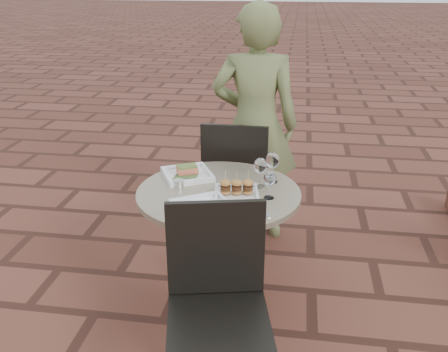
# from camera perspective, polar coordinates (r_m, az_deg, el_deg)

# --- Properties ---
(ground) EXTENTS (60.00, 60.00, 0.00)m
(ground) POSITION_cam_1_polar(r_m,az_deg,el_deg) (2.91, 1.46, -17.01)
(ground) COLOR brown
(ground) RESTS_ON ground
(cafe_table) EXTENTS (0.90, 0.90, 0.73)m
(cafe_table) POSITION_cam_1_polar(r_m,az_deg,el_deg) (2.84, -0.60, -6.23)
(cafe_table) COLOR gray
(cafe_table) RESTS_ON ground
(chair_far) EXTENTS (0.45, 0.45, 0.93)m
(chair_far) POSITION_cam_1_polar(r_m,az_deg,el_deg) (3.42, 1.41, 0.21)
(chair_far) COLOR black
(chair_far) RESTS_ON ground
(chair_near) EXTENTS (0.52, 0.52, 0.93)m
(chair_near) POSITION_cam_1_polar(r_m,az_deg,el_deg) (2.25, -0.78, -12.88)
(chair_near) COLOR black
(chair_near) RESTS_ON ground
(diner) EXTENTS (0.63, 0.43, 1.68)m
(diner) POSITION_cam_1_polar(r_m,az_deg,el_deg) (3.52, 3.56, 5.78)
(diner) COLOR #5C6537
(diner) RESTS_ON ground
(plate_salmon) EXTENTS (0.35, 0.35, 0.07)m
(plate_salmon) POSITION_cam_1_polar(r_m,az_deg,el_deg) (2.91, -4.23, 0.27)
(plate_salmon) COLOR white
(plate_salmon) RESTS_ON cafe_table
(plate_sliders) EXTENTS (0.26, 0.26, 0.15)m
(plate_sliders) POSITION_cam_1_polar(r_m,az_deg,el_deg) (2.65, 1.45, -1.69)
(plate_sliders) COLOR white
(plate_sliders) RESTS_ON cafe_table
(plate_tuna) EXTENTS (0.38, 0.38, 0.03)m
(plate_tuna) POSITION_cam_1_polar(r_m,az_deg,el_deg) (2.50, -2.44, -3.72)
(plate_tuna) COLOR white
(plate_tuna) RESTS_ON cafe_table
(wine_glass_right) EXTENTS (0.07, 0.07, 0.15)m
(wine_glass_right) POSITION_cam_1_polar(r_m,az_deg,el_deg) (2.62, 5.24, -0.36)
(wine_glass_right) COLOR white
(wine_glass_right) RESTS_ON cafe_table
(wine_glass_mid) EXTENTS (0.07, 0.07, 0.17)m
(wine_glass_mid) POSITION_cam_1_polar(r_m,az_deg,el_deg) (2.75, 4.17, 1.10)
(wine_glass_mid) COLOR white
(wine_glass_mid) RESTS_ON cafe_table
(wine_glass_far) EXTENTS (0.08, 0.08, 0.18)m
(wine_glass_far) POSITION_cam_1_polar(r_m,az_deg,el_deg) (2.81, 5.55, 1.71)
(wine_glass_far) COLOR white
(wine_glass_far) RESTS_ON cafe_table
(steel_ramekin) EXTENTS (0.07, 0.07, 0.04)m
(steel_ramekin) POSITION_cam_1_polar(r_m,az_deg,el_deg) (2.78, -5.20, -0.85)
(steel_ramekin) COLOR silver
(steel_ramekin) RESTS_ON cafe_table
(cutlery_set) EXTENTS (0.17, 0.23, 0.00)m
(cutlery_set) POSITION_cam_1_polar(r_m,az_deg,el_deg) (2.52, 3.84, -3.85)
(cutlery_set) COLOR silver
(cutlery_set) RESTS_ON cafe_table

